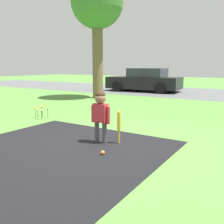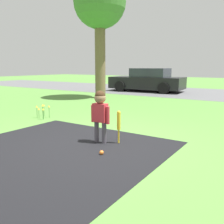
# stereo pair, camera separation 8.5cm
# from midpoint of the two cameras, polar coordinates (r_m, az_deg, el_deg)

# --- Properties ---
(ground_plane) EXTENTS (60.00, 60.00, 0.00)m
(ground_plane) POSITION_cam_midpoint_polar(r_m,az_deg,el_deg) (4.80, -4.63, -7.00)
(ground_plane) COLOR #518438
(street_strip) EXTENTS (40.00, 6.00, 0.01)m
(street_strip) POSITION_cam_midpoint_polar(r_m,az_deg,el_deg) (14.28, 21.26, 3.96)
(street_strip) COLOR #59595B
(street_strip) RESTS_ON ground
(child) EXTENTS (0.40, 0.21, 0.99)m
(child) POSITION_cam_midpoint_polar(r_m,az_deg,el_deg) (4.66, -3.18, 0.62)
(child) COLOR #4C4751
(child) RESTS_ON ground
(baseball_bat) EXTENTS (0.07, 0.07, 0.63)m
(baseball_bat) POSITION_cam_midpoint_polar(r_m,az_deg,el_deg) (4.65, 1.10, -2.37)
(baseball_bat) COLOR yellow
(baseball_bat) RESTS_ON ground
(sports_ball) EXTENTS (0.07, 0.07, 0.07)m
(sports_ball) POSITION_cam_midpoint_polar(r_m,az_deg,el_deg) (4.16, -2.75, -9.26)
(sports_ball) COLOR orange
(sports_ball) RESTS_ON ground
(parked_car) EXTENTS (4.27, 2.26, 1.32)m
(parked_car) POSITION_cam_midpoint_polar(r_m,az_deg,el_deg) (14.63, 7.33, 7.16)
(parked_car) COLOR black
(parked_car) RESTS_ON ground
(tree_near_driveway) EXTENTS (2.28, 2.28, 5.32)m
(tree_near_driveway) POSITION_cam_midpoint_polar(r_m,az_deg,el_deg) (11.76, -3.65, 23.14)
(tree_near_driveway) COLOR brown
(tree_near_driveway) RESTS_ON ground
(flower_bed) EXTENTS (0.40, 0.39, 0.42)m
(flower_bed) POSITION_cam_midpoint_polar(r_m,az_deg,el_deg) (7.21, -16.29, 0.89)
(flower_bed) COLOR #38702D
(flower_bed) RESTS_ON ground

